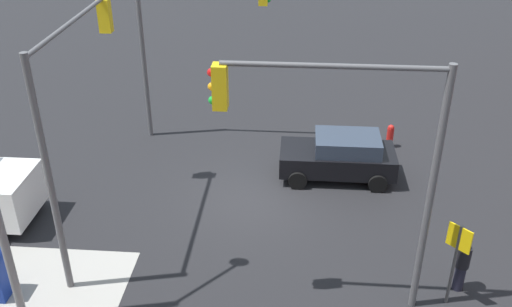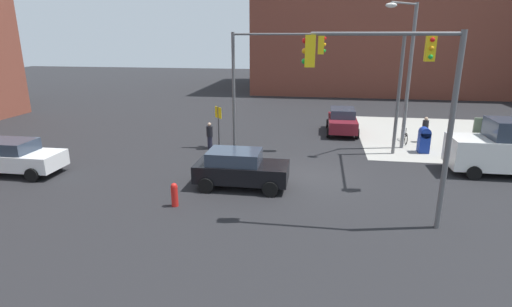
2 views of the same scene
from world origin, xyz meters
name	(u,v)px [view 1 (image 1 of 2)]	position (x,y,z in m)	size (l,w,h in m)	color
ground_plane	(252,200)	(0.00, 0.00, 0.00)	(120.00, 120.00, 0.00)	black
traffic_signal_nw_corner	(349,143)	(-2.55, 4.50, 4.61)	(5.15, 0.36, 6.50)	#59595B
traffic_signal_se_corner	(190,24)	(2.66, -4.50, 4.59)	(4.89, 0.36, 6.50)	#59595B
traffic_signal_ne_corner	(73,94)	(4.50, 2.32, 4.64)	(0.36, 5.70, 6.50)	#59595B
warning_sign_two_way	(457,252)	(-5.40, 4.34, 1.64)	(0.48, 0.48, 2.40)	#4C4C4C
fire_hydrant	(390,136)	(-5.00, -4.20, 0.49)	(0.26, 0.26, 0.94)	red
coupe_black	(340,156)	(-2.92, -1.78, 0.84)	(3.97, 2.02, 1.62)	black
pedestrian_crossing	(462,265)	(-5.80, 3.80, 0.80)	(0.36, 0.36, 1.56)	black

